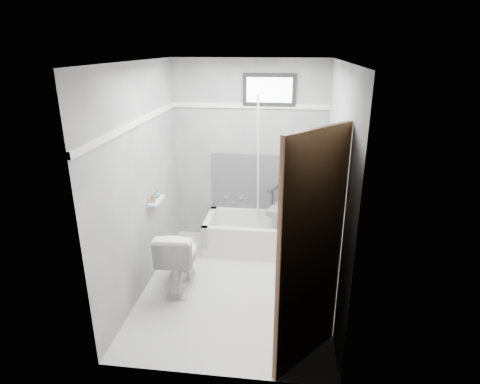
% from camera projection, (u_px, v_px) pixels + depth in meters
% --- Properties ---
extents(floor, '(2.60, 2.60, 0.00)m').
position_uv_depth(floor, '(236.00, 286.00, 4.49)').
color(floor, silver).
rests_on(floor, ground).
extents(ceiling, '(2.60, 2.60, 0.00)m').
position_uv_depth(ceiling, '(235.00, 61.00, 3.66)').
color(ceiling, silver).
rests_on(ceiling, floor).
extents(wall_back, '(2.00, 0.02, 2.40)m').
position_uv_depth(wall_back, '(249.00, 153.00, 5.28)').
color(wall_back, slate).
rests_on(wall_back, floor).
extents(wall_front, '(2.00, 0.02, 2.40)m').
position_uv_depth(wall_front, '(211.00, 245.00, 2.86)').
color(wall_front, slate).
rests_on(wall_front, floor).
extents(wall_left, '(0.02, 2.60, 2.40)m').
position_uv_depth(wall_left, '(141.00, 181.00, 4.19)').
color(wall_left, slate).
rests_on(wall_left, floor).
extents(wall_right, '(0.02, 2.60, 2.40)m').
position_uv_depth(wall_right, '(336.00, 189.00, 3.96)').
color(wall_right, slate).
rests_on(wall_right, floor).
extents(bathtub, '(1.50, 0.70, 0.42)m').
position_uv_depth(bathtub, '(263.00, 234.00, 5.25)').
color(bathtub, white).
rests_on(bathtub, floor).
extents(office_chair, '(0.74, 0.74, 1.00)m').
position_uv_depth(office_chair, '(291.00, 205.00, 5.12)').
color(office_chair, slate).
rests_on(office_chair, bathtub).
extents(toilet, '(0.44, 0.74, 0.71)m').
position_uv_depth(toilet, '(179.00, 257.00, 4.39)').
color(toilet, white).
rests_on(toilet, floor).
extents(door, '(0.78, 0.78, 2.00)m').
position_uv_depth(door, '(349.00, 276.00, 2.84)').
color(door, brown).
rests_on(door, floor).
extents(window, '(0.66, 0.04, 0.40)m').
position_uv_depth(window, '(269.00, 90.00, 4.96)').
color(window, black).
rests_on(window, wall_back).
extents(backerboard, '(1.50, 0.02, 0.78)m').
position_uv_depth(backerboard, '(267.00, 183.00, 5.38)').
color(backerboard, '#4C4C4F').
rests_on(backerboard, wall_back).
extents(trim_back, '(2.00, 0.02, 0.06)m').
position_uv_depth(trim_back, '(249.00, 106.00, 5.06)').
color(trim_back, white).
rests_on(trim_back, wall_back).
extents(trim_left, '(0.02, 2.60, 0.06)m').
position_uv_depth(trim_left, '(137.00, 122.00, 3.97)').
color(trim_left, white).
rests_on(trim_left, wall_left).
extents(pole, '(0.02, 0.39, 1.92)m').
position_uv_depth(pole, '(258.00, 170.00, 5.10)').
color(pole, white).
rests_on(pole, bathtub).
extents(shelf, '(0.10, 0.32, 0.02)m').
position_uv_depth(shelf, '(156.00, 201.00, 4.49)').
color(shelf, white).
rests_on(shelf, wall_left).
extents(soap_bottle_a, '(0.07, 0.07, 0.12)m').
position_uv_depth(soap_bottle_a, '(153.00, 198.00, 4.40)').
color(soap_bottle_a, olive).
rests_on(soap_bottle_a, shelf).
extents(soap_bottle_b, '(0.08, 0.08, 0.10)m').
position_uv_depth(soap_bottle_b, '(157.00, 194.00, 4.53)').
color(soap_bottle_b, slate).
rests_on(soap_bottle_b, shelf).
extents(faucet, '(0.26, 0.10, 0.16)m').
position_uv_depth(faucet, '(234.00, 199.00, 5.50)').
color(faucet, silver).
rests_on(faucet, wall_back).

